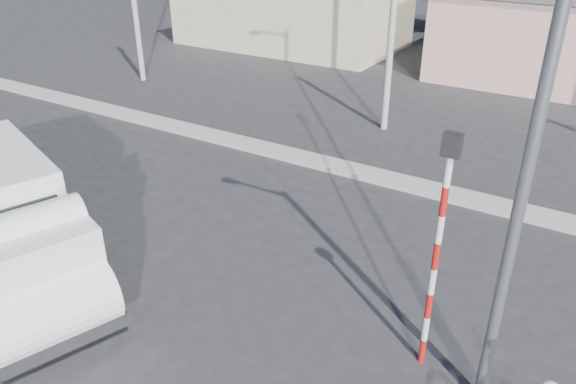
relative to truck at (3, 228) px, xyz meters
The scene contains 7 objects.
ground_plane 5.18m from the truck, 10.74° to the left, with size 120.00×120.00×0.00m, color #29292B.
median 10.27m from the truck, 61.32° to the left, with size 40.00×0.80×0.16m, color #99968E.
truck is the anchor object (origin of this frame).
traffic_pole 8.51m from the truck, 16.71° to the left, with size 0.28×0.18×4.36m.
streetlight 9.91m from the truck, 13.26° to the left, with size 2.34×0.22×9.00m.
building_row 23.70m from the truck, 75.38° to the left, with size 37.80×7.30×4.44m.
utility_poles 15.49m from the truck, 57.82° to the left, with size 35.40×0.24×8.00m.
Camera 1 is at (5.14, -6.17, 7.30)m, focal length 35.00 mm.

